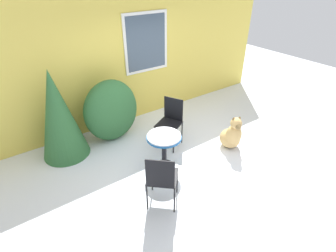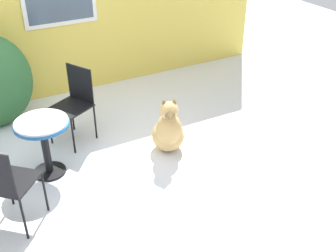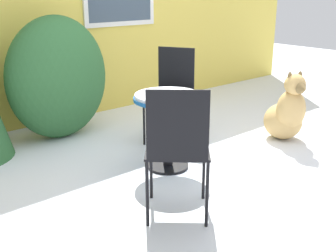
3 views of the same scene
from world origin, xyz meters
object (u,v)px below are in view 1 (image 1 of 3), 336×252
at_px(patio_chair_near_table, 171,120).
at_px(dog, 232,136).
at_px(patio_table, 164,143).
at_px(patio_chair_far_side, 162,178).

bearing_deg(patio_chair_near_table, dog, 18.55).
distance_m(patio_table, patio_chair_near_table, 0.80).
bearing_deg(dog, patio_table, -167.34).
relative_size(patio_table, patio_chair_far_side, 0.71).
height_order(patio_chair_near_table, patio_chair_far_side, same).
bearing_deg(dog, patio_chair_far_side, -143.97).
bearing_deg(patio_chair_far_side, patio_chair_near_table, -87.67).
xyz_separation_m(patio_chair_near_table, patio_chair_far_side, (-1.10, -1.30, 0.00)).
distance_m(patio_chair_far_side, dog, 2.08).
distance_m(patio_chair_near_table, patio_chair_far_side, 1.70).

